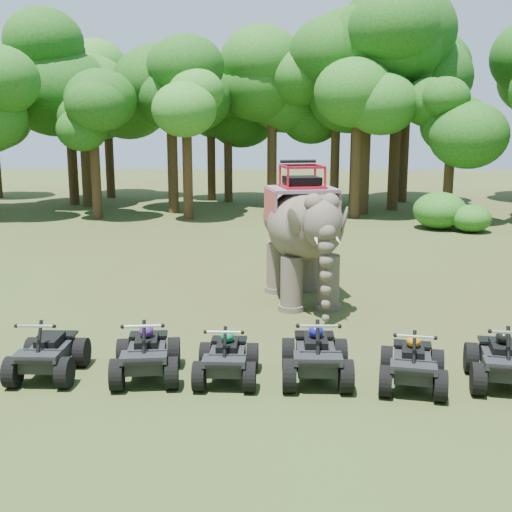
{
  "coord_description": "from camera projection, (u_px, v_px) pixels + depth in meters",
  "views": [
    {
      "loc": [
        0.62,
        -13.94,
        5.1
      ],
      "look_at": [
        0.0,
        1.2,
        1.9
      ],
      "focal_mm": 45.0,
      "sensor_mm": 36.0,
      "label": 1
    }
  ],
  "objects": [
    {
      "name": "atv_0",
      "position": [
        47.0,
        346.0,
        12.95
      ],
      "size": [
        1.29,
        1.75,
        1.29
      ],
      "primitive_type": null,
      "rotation": [
        0.0,
        0.0,
        0.01
      ],
      "color": "black",
      "rests_on": "ground"
    },
    {
      "name": "tree_39",
      "position": [
        356.0,
        126.0,
        40.04
      ],
      "size": [
        6.73,
        6.73,
        9.61
      ],
      "primitive_type": null,
      "color": "#195114",
      "rests_on": "ground"
    },
    {
      "name": "tree_28",
      "position": [
        70.0,
        122.0,
        38.94
      ],
      "size": [
        7.02,
        7.02,
        10.03
      ],
      "primitive_type": null,
      "color": "#195114",
      "rests_on": "ground"
    },
    {
      "name": "tree_24",
      "position": [
        95.0,
        154.0,
        33.39
      ],
      "size": [
        4.74,
        4.74,
        6.77
      ],
      "primitive_type": null,
      "color": "#195114",
      "rests_on": "ground"
    },
    {
      "name": "tree_40",
      "position": [
        335.0,
        143.0,
        37.57
      ],
      "size": [
        5.38,
        5.38,
        7.69
      ],
      "primitive_type": null,
      "color": "#195114",
      "rests_on": "ground"
    },
    {
      "name": "elephant",
      "position": [
        302.0,
        232.0,
        18.25
      ],
      "size": [
        3.05,
        5.08,
        3.98
      ],
      "primitive_type": null,
      "rotation": [
        0.0,
        0.0,
        0.22
      ],
      "color": "#4E4039",
      "rests_on": "ground"
    },
    {
      "name": "tree_25",
      "position": [
        187.0,
        149.0,
        33.25
      ],
      "size": [
        5.16,
        5.16,
        7.37
      ],
      "primitive_type": null,
      "color": "#195114",
      "rests_on": "ground"
    },
    {
      "name": "tree_1",
      "position": [
        357.0,
        143.0,
        33.57
      ],
      "size": [
        5.52,
        5.52,
        7.89
      ],
      "primitive_type": null,
      "color": "#195114",
      "rests_on": "ground"
    },
    {
      "name": "ground",
      "position": [
        254.0,
        348.0,
        14.71
      ],
      "size": [
        110.0,
        110.0,
        0.0
      ],
      "primitive_type": "plane",
      "color": "#47381E",
      "rests_on": "ground"
    },
    {
      "name": "atv_4",
      "position": [
        413.0,
        356.0,
        12.41
      ],
      "size": [
        1.51,
        1.89,
        1.26
      ],
      "primitive_type": null,
      "rotation": [
        0.0,
        0.0,
        -0.17
      ],
      "color": "black",
      "rests_on": "ground"
    },
    {
      "name": "tree_30",
      "position": [
        405.0,
        120.0,
        40.05
      ],
      "size": [
        7.21,
        7.21,
        10.29
      ],
      "primitive_type": null,
      "color": "#195114",
      "rests_on": "ground"
    },
    {
      "name": "tree_35",
      "position": [
        172.0,
        129.0,
        35.43
      ],
      "size": [
        6.53,
        6.53,
        9.33
      ],
      "primitive_type": null,
      "color": "#195114",
      "rests_on": "ground"
    },
    {
      "name": "tree_26",
      "position": [
        396.0,
        115.0,
        36.47
      ],
      "size": [
        7.6,
        7.6,
        10.86
      ],
      "primitive_type": null,
      "color": "#195114",
      "rests_on": "ground"
    },
    {
      "name": "atv_2",
      "position": [
        227.0,
        351.0,
        12.76
      ],
      "size": [
        1.21,
        1.66,
        1.23
      ],
      "primitive_type": null,
      "rotation": [
        0.0,
        0.0,
        -0.0
      ],
      "color": "black",
      "rests_on": "ground"
    },
    {
      "name": "atv_5",
      "position": [
        504.0,
        353.0,
        12.51
      ],
      "size": [
        1.56,
        1.96,
        1.31
      ],
      "primitive_type": null,
      "rotation": [
        0.0,
        0.0,
        -0.16
      ],
      "color": "black",
      "rests_on": "ground"
    },
    {
      "name": "tree_29",
      "position": [
        211.0,
        141.0,
        41.27
      ],
      "size": [
        5.35,
        5.35,
        7.64
      ],
      "primitive_type": null,
      "color": "#195114",
      "rests_on": "ground"
    },
    {
      "name": "atv_3",
      "position": [
        316.0,
        347.0,
        12.75
      ],
      "size": [
        1.36,
        1.86,
        1.37
      ],
      "primitive_type": null,
      "rotation": [
        0.0,
        0.0,
        0.01
      ],
      "color": "black",
      "rests_on": "ground"
    },
    {
      "name": "tree_38",
      "position": [
        366.0,
        117.0,
        34.77
      ],
      "size": [
        7.44,
        7.44,
        10.63
      ],
      "primitive_type": null,
      "color": "#195114",
      "rests_on": "ground"
    },
    {
      "name": "tree_27",
      "position": [
        108.0,
        129.0,
        42.58
      ],
      "size": [
        6.41,
        6.41,
        9.16
      ],
      "primitive_type": null,
      "color": "#195114",
      "rests_on": "ground"
    },
    {
      "name": "tree_37",
      "position": [
        84.0,
        120.0,
        37.83
      ],
      "size": [
        7.19,
        7.19,
        10.27
      ],
      "primitive_type": null,
      "color": "#195114",
      "rests_on": "ground"
    },
    {
      "name": "atv_1",
      "position": [
        146.0,
        347.0,
        12.86
      ],
      "size": [
        1.52,
        1.93,
        1.32
      ],
      "primitive_type": null,
      "rotation": [
        0.0,
        0.0,
        0.13
      ],
      "color": "black",
      "rests_on": "ground"
    },
    {
      "name": "tree_0",
      "position": [
        272.0,
        130.0,
        37.73
      ],
      "size": [
        6.37,
        6.37,
        9.1
      ],
      "primitive_type": null,
      "color": "#195114",
      "rests_on": "ground"
    },
    {
      "name": "tree_36",
      "position": [
        228.0,
        141.0,
        40.57
      ],
      "size": [
        5.39,
        5.39,
        7.7
      ],
      "primitive_type": null,
      "color": "#195114",
      "rests_on": "ground"
    },
    {
      "name": "tree_2",
      "position": [
        450.0,
        156.0,
        32.69
      ],
      "size": [
        4.71,
        4.71,
        6.72
      ],
      "primitive_type": null,
      "color": "#195114",
      "rests_on": "ground"
    }
  ]
}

